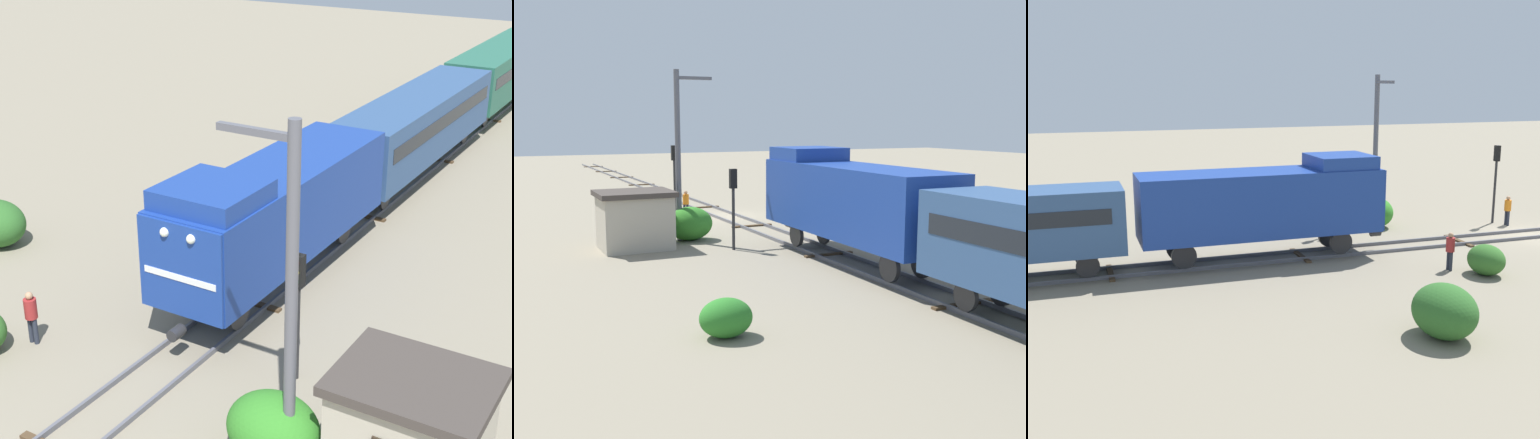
% 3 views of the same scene
% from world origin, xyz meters
% --- Properties ---
extents(ground_plane, '(156.96, 156.96, 0.00)m').
position_xyz_m(ground_plane, '(0.00, 0.00, 0.00)').
color(ground_plane, gray).
extents(railway_track, '(2.40, 104.64, 0.16)m').
position_xyz_m(railway_track, '(0.00, -0.00, 0.07)').
color(railway_track, '#595960').
rests_on(railway_track, ground).
extents(locomotive, '(2.90, 11.60, 4.60)m').
position_xyz_m(locomotive, '(0.00, 14.79, 2.77)').
color(locomotive, navy).
rests_on(locomotive, railway_track).
extents(traffic_signal_near, '(0.32, 0.34, 4.51)m').
position_xyz_m(traffic_signal_near, '(3.20, -0.06, 3.12)').
color(traffic_signal_near, '#262628').
rests_on(traffic_signal_near, ground).
extents(traffic_signal_mid, '(0.32, 0.34, 3.79)m').
position_xyz_m(traffic_signal_mid, '(3.40, 10.09, 2.65)').
color(traffic_signal_mid, '#262628').
rests_on(traffic_signal_mid, ground).
extents(worker_near_track, '(0.38, 0.38, 1.70)m').
position_xyz_m(worker_near_track, '(2.40, -0.42, 1.00)').
color(worker_near_track, '#262B38').
rests_on(worker_near_track, ground).
extents(worker_by_signal, '(0.38, 0.38, 1.70)m').
position_xyz_m(worker_by_signal, '(-4.20, 7.66, 1.00)').
color(worker_by_signal, '#262B38').
rests_on(worker_by_signal, ground).
extents(catenary_mast, '(1.94, 0.28, 8.45)m').
position_xyz_m(catenary_mast, '(4.94, 6.76, 4.48)').
color(catenary_mast, '#595960').
rests_on(catenary_mast, ground).
extents(relay_hut, '(3.50, 2.90, 2.74)m').
position_xyz_m(relay_hut, '(7.50, 7.88, 1.39)').
color(relay_hut, '#B2A893').
rests_on(relay_hut, ground).
extents(bush_near, '(1.81, 1.48, 1.31)m').
position_xyz_m(bush_near, '(-5.26, 6.54, 0.66)').
color(bush_near, '#316626').
rests_on(bush_near, ground).
extents(bush_mid, '(2.33, 1.91, 1.70)m').
position_xyz_m(bush_mid, '(4.51, 6.89, 0.85)').
color(bush_mid, '#317F26').
rests_on(bush_mid, ground).
extents(bush_far, '(2.45, 2.01, 1.78)m').
position_xyz_m(bush_far, '(-10.59, 12.02, 0.89)').
color(bush_far, '#2C6126').
rests_on(bush_far, ground).
extents(bush_back, '(1.53, 1.25, 1.11)m').
position_xyz_m(bush_back, '(8.13, 21.42, 0.56)').
color(bush_back, '#2A7526').
rests_on(bush_back, ground).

